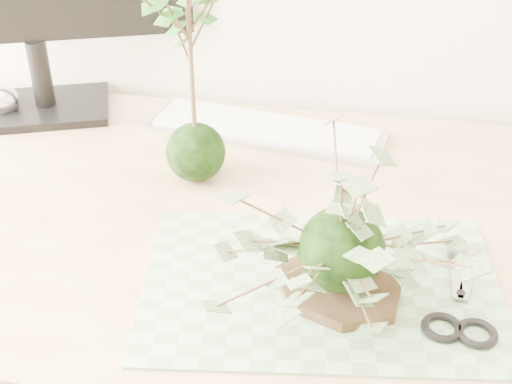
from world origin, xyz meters
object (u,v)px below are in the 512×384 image
Objects in this scene: ivy_kokedama at (344,216)px; keyboard at (266,129)px; desk at (289,267)px; maple_kokedama at (188,11)px.

ivy_kokedama reaches higher than keyboard.
desk is at bearing -63.83° from keyboard.
ivy_kokedama is 0.36m from maple_kokedama.
ivy_kokedama is 0.44m from keyboard.
maple_kokedama reaches higher than desk.
ivy_kokedama is 0.86× the size of keyboard.
maple_kokedama reaches higher than keyboard.
keyboard is at bearing 63.25° from maple_kokedama.
maple_kokedama is at bearing 135.32° from ivy_kokedama.
maple_kokedama is at bearing -107.95° from keyboard.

